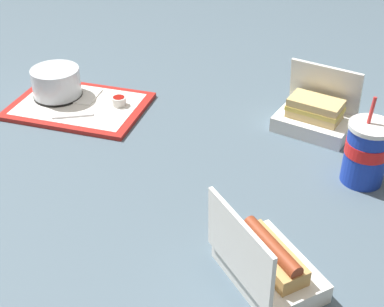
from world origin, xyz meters
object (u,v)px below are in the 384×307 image
(food_tray, at_px, (79,106))
(cake_container, at_px, (56,84))
(ketchup_cup, at_px, (119,101))
(clamshell_hotdog_back, at_px, (266,264))
(clamshell_sandwich_center, at_px, (315,115))
(soda_cup_left, at_px, (366,152))
(plastic_fork, at_px, (73,116))

(food_tray, xyz_separation_m, cake_container, (0.08, -0.02, 0.05))
(ketchup_cup, distance_m, clamshell_hotdog_back, 0.72)
(food_tray, bearing_deg, clamshell_hotdog_back, 144.47)
(clamshell_sandwich_center, distance_m, soda_cup_left, 0.24)
(food_tray, xyz_separation_m, clamshell_sandwich_center, (-0.64, -0.10, 0.04))
(ketchup_cup, distance_m, plastic_fork, 0.14)
(ketchup_cup, bearing_deg, clamshell_sandwich_center, -172.42)
(food_tray, distance_m, soda_cup_left, 0.79)
(ketchup_cup, height_order, clamshell_sandwich_center, clamshell_sandwich_center)
(food_tray, bearing_deg, plastic_fork, 107.50)
(clamshell_sandwich_center, bearing_deg, plastic_fork, 15.50)
(plastic_fork, relative_size, clamshell_hotdog_back, 0.46)
(food_tray, bearing_deg, clamshell_sandwich_center, -170.87)
(clamshell_hotdog_back, height_order, clamshell_sandwich_center, clamshell_hotdog_back)
(clamshell_hotdog_back, bearing_deg, clamshell_sandwich_center, -90.05)
(cake_container, height_order, plastic_fork, cake_container)
(cake_container, height_order, soda_cup_left, soda_cup_left)
(food_tray, bearing_deg, ketchup_cup, -163.67)
(clamshell_sandwich_center, bearing_deg, soda_cup_left, 126.15)
(soda_cup_left, bearing_deg, plastic_fork, -1.29)
(soda_cup_left, bearing_deg, cake_container, -7.13)
(food_tray, xyz_separation_m, ketchup_cup, (-0.11, -0.03, 0.02))
(clamshell_sandwich_center, height_order, soda_cup_left, soda_cup_left)
(clamshell_sandwich_center, bearing_deg, clamshell_hotdog_back, 89.95)
(ketchup_cup, bearing_deg, soda_cup_left, 169.97)
(cake_container, distance_m, clamshell_sandwich_center, 0.73)
(ketchup_cup, distance_m, soda_cup_left, 0.68)
(plastic_fork, bearing_deg, cake_container, -71.01)
(cake_container, relative_size, soda_cup_left, 0.67)
(clamshell_hotdog_back, xyz_separation_m, clamshell_sandwich_center, (-0.00, -0.56, 0.00))
(cake_container, height_order, clamshell_hotdog_back, clamshell_hotdog_back)
(food_tray, distance_m, cake_container, 0.09)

